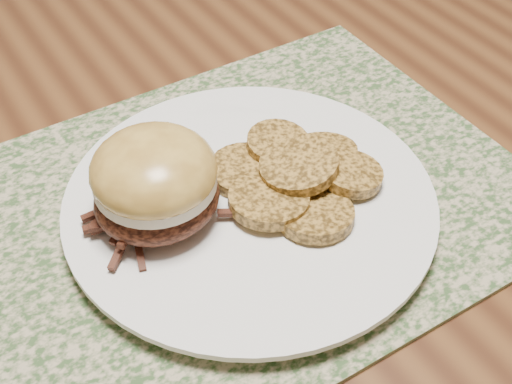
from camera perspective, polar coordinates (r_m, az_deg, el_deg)
dining_table at (r=0.65m, az=3.24°, el=-1.70°), size 1.50×0.90×0.75m
placemat at (r=0.54m, az=-1.89°, el=-1.20°), size 0.45×0.33×0.00m
dinner_plate at (r=0.53m, az=-0.48°, el=-1.01°), size 0.26×0.26×0.02m
pork_sandwich at (r=0.49m, az=-8.08°, el=0.80°), size 0.11×0.11×0.07m
roasted_potatoes at (r=0.53m, az=3.10°, el=1.34°), size 0.14×0.15×0.03m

